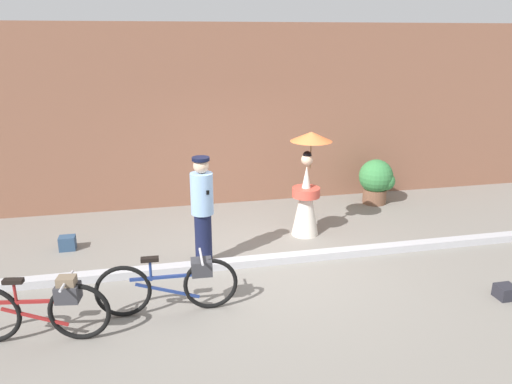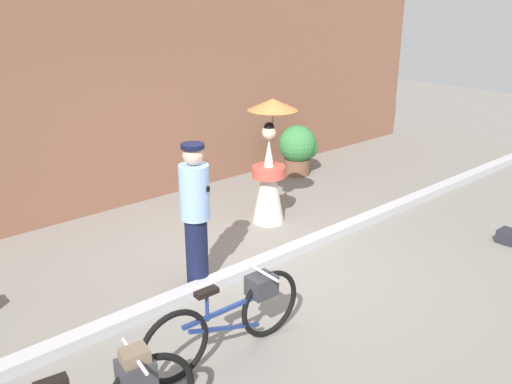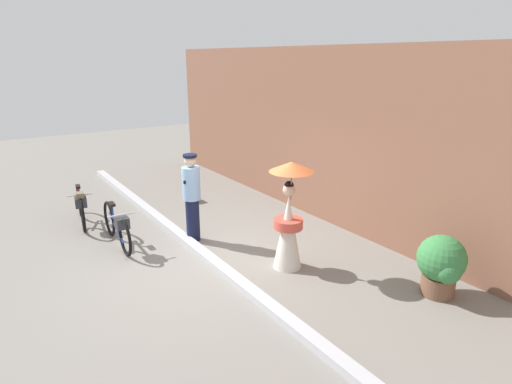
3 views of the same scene
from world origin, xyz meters
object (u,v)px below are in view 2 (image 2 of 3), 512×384
(bicycle_far_side, at_px, (231,316))
(person_with_parasol, at_px, (269,165))
(person_officer, at_px, (195,212))
(potted_plant_by_door, at_px, (299,148))
(backpack_on_pavement, at_px, (508,236))

(bicycle_far_side, distance_m, person_with_parasol, 3.28)
(person_officer, bearing_deg, potted_plant_by_door, 28.88)
(person_with_parasol, bearing_deg, backpack_on_pavement, -54.64)
(bicycle_far_side, xyz_separation_m, potted_plant_by_door, (4.43, 3.44, 0.11))
(bicycle_far_side, xyz_separation_m, person_with_parasol, (2.45, 2.13, 0.49))
(backpack_on_pavement, bearing_deg, bicycle_far_side, 171.95)
(person_with_parasol, relative_size, potted_plant_by_door, 1.96)
(person_officer, xyz_separation_m, backpack_on_pavement, (3.87, -1.92, -0.82))
(person_officer, bearing_deg, bicycle_far_side, -112.44)
(person_with_parasol, xyz_separation_m, backpack_on_pavement, (1.95, -2.75, -0.80))
(bicycle_far_side, bearing_deg, backpack_on_pavement, -8.05)
(bicycle_far_side, bearing_deg, potted_plant_by_door, 37.86)
(person_with_parasol, xyz_separation_m, potted_plant_by_door, (1.98, 1.32, -0.38))
(potted_plant_by_door, bearing_deg, backpack_on_pavement, -90.38)
(bicycle_far_side, bearing_deg, person_with_parasol, 40.93)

